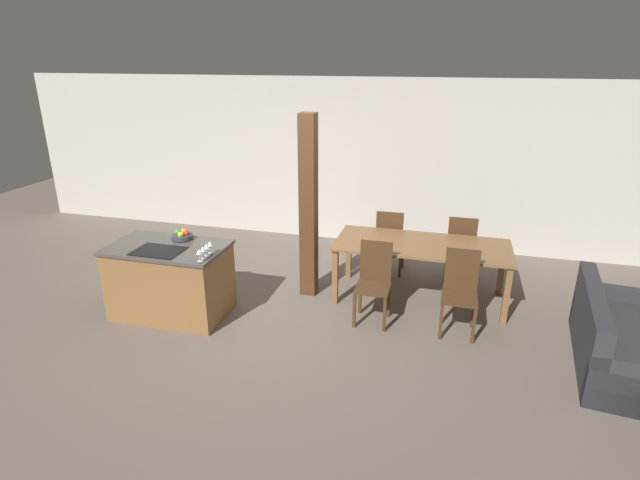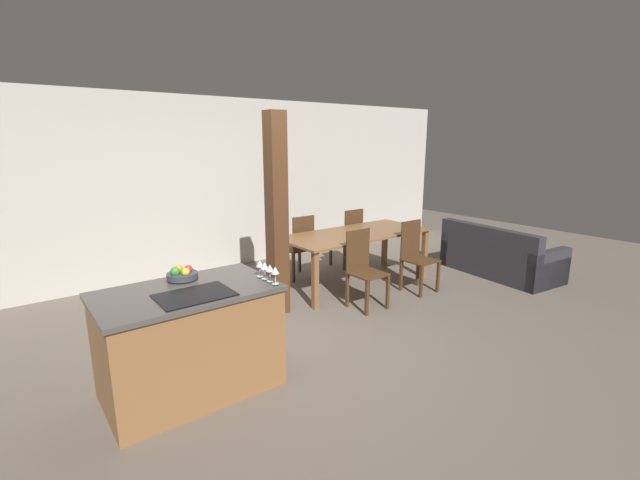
# 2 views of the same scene
# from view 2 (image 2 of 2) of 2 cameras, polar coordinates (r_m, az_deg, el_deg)

# --- Properties ---
(ground_plane) EXTENTS (16.00, 16.00, 0.00)m
(ground_plane) POSITION_cam_2_polar(r_m,az_deg,el_deg) (4.67, -4.47, -12.93)
(ground_plane) COLOR #665B51
(wall_back) EXTENTS (11.20, 0.08, 2.70)m
(wall_back) POSITION_cam_2_polar(r_m,az_deg,el_deg) (6.82, -18.00, 6.66)
(wall_back) COLOR beige
(wall_back) RESTS_ON ground_plane
(kitchen_island) EXTENTS (1.39, 0.84, 0.90)m
(kitchen_island) POSITION_cam_2_polar(r_m,az_deg,el_deg) (3.76, -16.93, -12.69)
(kitchen_island) COLOR olive
(kitchen_island) RESTS_ON ground_plane
(fruit_bowl) EXTENTS (0.26, 0.26, 0.11)m
(fruit_bowl) POSITION_cam_2_polar(r_m,az_deg,el_deg) (3.83, -17.93, -4.33)
(fruit_bowl) COLOR #383D47
(fruit_bowl) RESTS_ON kitchen_island
(wine_glass_near) EXTENTS (0.07, 0.07, 0.15)m
(wine_glass_near) POSITION_cam_2_polar(r_m,az_deg,el_deg) (3.51, -6.01, -4.13)
(wine_glass_near) COLOR silver
(wine_glass_near) RESTS_ON kitchen_island
(wine_glass_middle) EXTENTS (0.07, 0.07, 0.15)m
(wine_glass_middle) POSITION_cam_2_polar(r_m,az_deg,el_deg) (3.58, -6.71, -3.80)
(wine_glass_middle) COLOR silver
(wine_glass_middle) RESTS_ON kitchen_island
(wine_glass_far) EXTENTS (0.07, 0.07, 0.15)m
(wine_glass_far) POSITION_cam_2_polar(r_m,az_deg,el_deg) (3.65, -7.39, -3.49)
(wine_glass_far) COLOR silver
(wine_glass_far) RESTS_ON kitchen_island
(wine_glass_end) EXTENTS (0.07, 0.07, 0.15)m
(wine_glass_end) POSITION_cam_2_polar(r_m,az_deg,el_deg) (3.72, -8.04, -3.19)
(wine_glass_end) COLOR silver
(wine_glass_end) RESTS_ON kitchen_island
(dining_table) EXTENTS (2.20, 0.96, 0.77)m
(dining_table) POSITION_cam_2_polar(r_m,az_deg,el_deg) (6.13, 4.76, 0.21)
(dining_table) COLOR brown
(dining_table) RESTS_ON ground_plane
(dining_chair_near_left) EXTENTS (0.40, 0.40, 0.97)m
(dining_chair_near_left) POSITION_cam_2_polar(r_m,az_deg,el_deg) (5.35, 5.82, -3.71)
(dining_chair_near_left) COLOR #472D19
(dining_chair_near_left) RESTS_ON ground_plane
(dining_chair_near_right) EXTENTS (0.40, 0.40, 0.97)m
(dining_chair_near_right) POSITION_cam_2_polar(r_m,az_deg,el_deg) (6.05, 12.68, -1.98)
(dining_chair_near_right) COLOR #472D19
(dining_chair_near_right) RESTS_ON ground_plane
(dining_chair_far_left) EXTENTS (0.40, 0.40, 0.97)m
(dining_chair_far_left) POSITION_cam_2_polar(r_m,az_deg,el_deg) (6.40, -2.77, -0.82)
(dining_chair_far_left) COLOR #472D19
(dining_chair_far_left) RESTS_ON ground_plane
(dining_chair_far_right) EXTENTS (0.40, 0.40, 0.97)m
(dining_chair_far_right) POSITION_cam_2_polar(r_m,az_deg,el_deg) (7.00, 3.90, 0.38)
(dining_chair_far_right) COLOR #472D19
(dining_chair_far_right) RESTS_ON ground_plane
(couch) EXTENTS (1.02, 1.79, 0.79)m
(couch) POSITION_cam_2_polar(r_m,az_deg,el_deg) (7.21, 22.73, -2.19)
(couch) COLOR #2D2D33
(couch) RESTS_ON ground_plane
(timber_post) EXTENTS (0.20, 0.20, 2.37)m
(timber_post) POSITION_cam_2_polar(r_m,az_deg,el_deg) (5.01, -5.79, 3.17)
(timber_post) COLOR #4C2D19
(timber_post) RESTS_ON ground_plane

